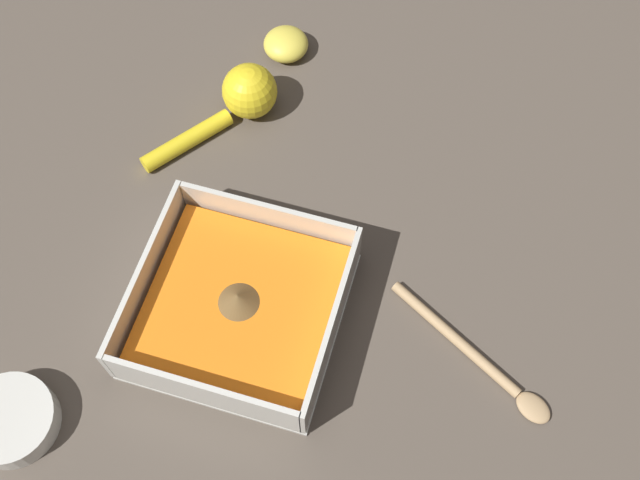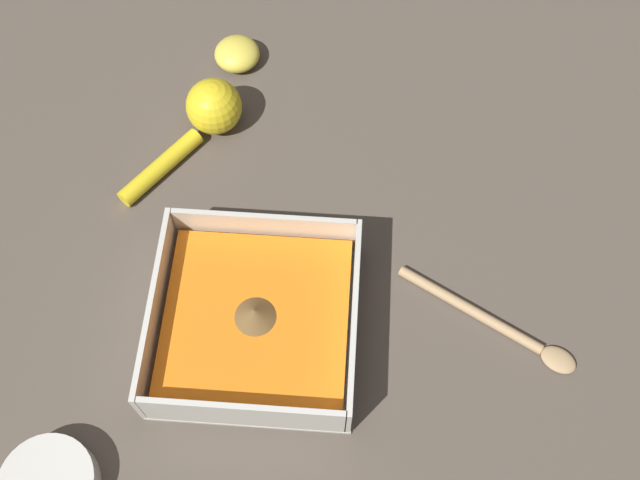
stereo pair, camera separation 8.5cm
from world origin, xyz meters
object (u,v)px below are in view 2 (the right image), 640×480
(lemon_half, at_px, (237,54))
(square_dish, at_px, (256,322))
(lemon_squeezer, at_px, (206,115))
(wooden_spoon, at_px, (496,324))

(lemon_half, bearing_deg, square_dish, 10.04)
(lemon_squeezer, distance_m, wooden_spoon, 0.43)
(square_dish, distance_m, lemon_half, 0.39)
(square_dish, height_order, lemon_squeezer, same)
(lemon_half, xyz_separation_m, wooden_spoon, (0.36, 0.33, -0.01))
(wooden_spoon, bearing_deg, lemon_half, 161.68)
(lemon_half, bearing_deg, lemon_squeezer, -11.46)
(square_dish, xyz_separation_m, wooden_spoon, (-0.02, 0.27, -0.02))
(lemon_squeezer, bearing_deg, wooden_spoon, -87.80)
(lemon_squeezer, bearing_deg, square_dish, -124.57)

